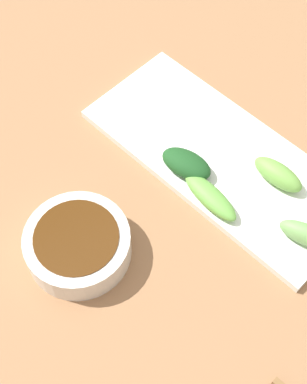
{
  "coord_description": "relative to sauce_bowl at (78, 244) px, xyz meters",
  "views": [
    {
      "loc": [
        -0.3,
        -0.26,
        0.68
      ],
      "look_at": [
        -0.03,
        0.01,
        0.05
      ],
      "focal_mm": 53.37,
      "sensor_mm": 36.0,
      "label": 1
    }
  ],
  "objects": [
    {
      "name": "broccoli_stalk_0",
      "position": [
        0.21,
        -0.2,
        0.0
      ],
      "size": [
        0.05,
        0.08,
        0.03
      ],
      "primitive_type": "ellipsoid",
      "rotation": [
        0.0,
        0.0,
        0.3
      ],
      "color": "#71A959",
      "rests_on": "serving_plate"
    },
    {
      "name": "broccoli_stalk_2",
      "position": [
        0.25,
        -0.11,
        0.0
      ],
      "size": [
        0.03,
        0.07,
        0.03
      ],
      "primitive_type": "ellipsoid",
      "rotation": [
        0.0,
        0.0,
        0.04
      ],
      "color": "#71AD48",
      "rests_on": "serving_plate"
    },
    {
      "name": "serving_plate",
      "position": [
        0.23,
        -0.03,
        -0.02
      ],
      "size": [
        0.17,
        0.39,
        0.01
      ],
      "primitive_type": "cube",
      "color": "white",
      "rests_on": "tabletop"
    },
    {
      "name": "broccoli_stalk_3",
      "position": [
        0.17,
        -0.07,
        0.0
      ],
      "size": [
        0.04,
        0.09,
        0.02
      ],
      "primitive_type": "ellipsoid",
      "rotation": [
        0.0,
        0.0,
        -0.1
      ],
      "color": "#67AD45",
      "rests_on": "serving_plate"
    },
    {
      "name": "broccoli_leafy_4",
      "position": [
        0.18,
        -0.02,
        0.0
      ],
      "size": [
        0.05,
        0.08,
        0.03
      ],
      "primitive_type": "ellipsoid",
      "rotation": [
        0.0,
        0.0,
        0.2
      ],
      "color": "#1C4E20",
      "rests_on": "serving_plate"
    },
    {
      "name": "sauce_bowl",
      "position": [
        0.0,
        0.0,
        0.0
      ],
      "size": [
        0.13,
        0.13,
        0.04
      ],
      "color": "silver",
      "rests_on": "tabletop"
    },
    {
      "name": "tabletop",
      "position": [
        0.14,
        -0.03,
        -0.03
      ],
      "size": [
        2.1,
        2.1,
        0.02
      ],
      "primitive_type": "cube",
      "color": "#9B6E48",
      "rests_on": "ground"
    }
  ]
}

